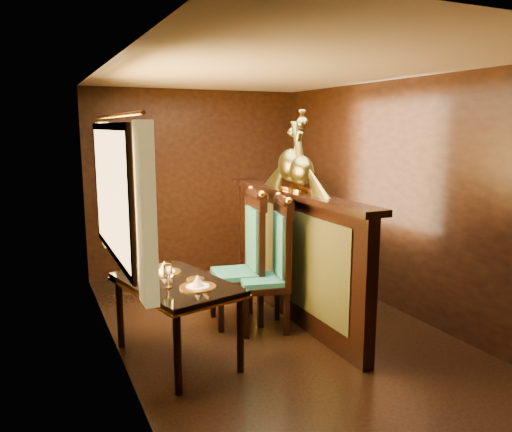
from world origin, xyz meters
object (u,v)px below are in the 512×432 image
(chair_left, at_px, (275,260))
(peacock_left, at_px, (301,157))
(chair_right, at_px, (248,253))
(dining_table, at_px, (175,289))
(peacock_right, at_px, (292,151))

(chair_left, distance_m, peacock_left, 1.05)
(chair_right, distance_m, peacock_left, 1.12)
(dining_table, distance_m, peacock_right, 1.84)
(dining_table, xyz_separation_m, peacock_right, (1.38, 0.48, 1.13))
(chair_right, height_order, peacock_left, peacock_left)
(peacock_left, xyz_separation_m, peacock_right, (0.00, 0.20, 0.06))
(chair_left, height_order, peacock_left, peacock_left)
(dining_table, bearing_deg, peacock_right, 5.56)
(chair_right, relative_size, peacock_right, 1.73)
(chair_left, distance_m, peacock_right, 1.12)
(dining_table, relative_size, chair_right, 0.95)
(dining_table, xyz_separation_m, chair_left, (1.08, 0.25, 0.07))
(peacock_left, bearing_deg, dining_table, -168.63)
(peacock_left, bearing_deg, chair_left, -175.30)
(dining_table, height_order, chair_right, chair_right)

